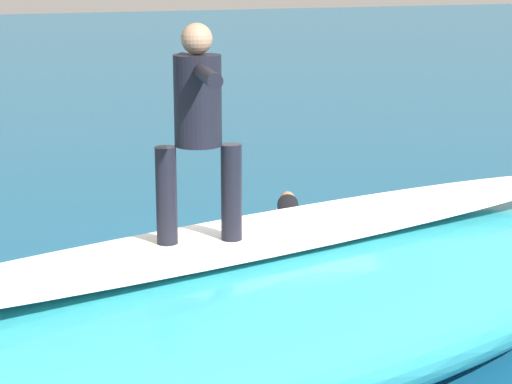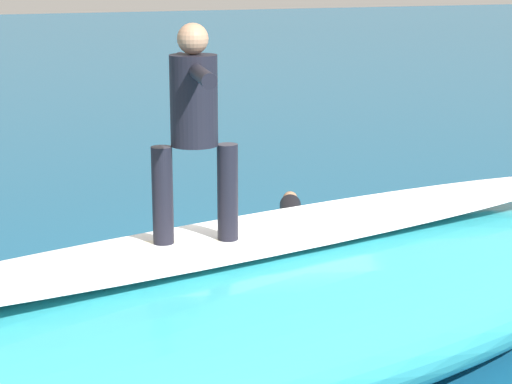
% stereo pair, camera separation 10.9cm
% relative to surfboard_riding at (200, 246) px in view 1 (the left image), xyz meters
% --- Properties ---
extents(ground_plane, '(120.00, 120.00, 0.00)m').
position_rel_surfboard_riding_xyz_m(ground_plane, '(-1.33, -1.79, -1.27)').
color(ground_plane, '#145175').
extents(wave_crest, '(9.31, 4.55, 1.23)m').
position_rel_surfboard_riding_xyz_m(wave_crest, '(-0.58, -0.10, -0.66)').
color(wave_crest, teal).
rests_on(wave_crest, ground_plane).
extents(wave_foam_lip, '(7.65, 2.36, 0.08)m').
position_rel_surfboard_riding_xyz_m(wave_foam_lip, '(-0.58, -0.10, -0.00)').
color(wave_foam_lip, white).
rests_on(wave_foam_lip, wave_crest).
extents(surfboard_riding, '(2.22, 1.00, 0.08)m').
position_rel_surfboard_riding_xyz_m(surfboard_riding, '(0.00, 0.00, 0.00)').
color(surfboard_riding, '#EAE5C6').
rests_on(surfboard_riding, wave_crest).
extents(surfer_riding, '(0.64, 1.55, 1.65)m').
position_rel_surfboard_riding_xyz_m(surfer_riding, '(0.00, 0.00, 1.00)').
color(surfer_riding, black).
rests_on(surfer_riding, surfboard_riding).
extents(surfboard_paddling, '(1.33, 1.99, 0.06)m').
position_rel_surfboard_riding_xyz_m(surfboard_paddling, '(-2.81, -4.12, -1.24)').
color(surfboard_paddling, silver).
rests_on(surfboard_paddling, ground_plane).
extents(surfer_paddling, '(0.90, 1.60, 0.30)m').
position_rel_surfboard_riding_xyz_m(surfer_paddling, '(-2.76, -4.01, -1.08)').
color(surfer_paddling, black).
rests_on(surfer_paddling, surfboard_paddling).
extents(foam_patch_near, '(0.80, 0.81, 0.12)m').
position_rel_surfboard_riding_xyz_m(foam_patch_near, '(-3.40, -2.78, -1.21)').
color(foam_patch_near, white).
rests_on(foam_patch_near, ground_plane).
extents(foam_patch_mid, '(0.85, 0.75, 0.14)m').
position_rel_surfboard_riding_xyz_m(foam_patch_mid, '(-2.84, -1.09, -1.20)').
color(foam_patch_mid, white).
rests_on(foam_patch_mid, ground_plane).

